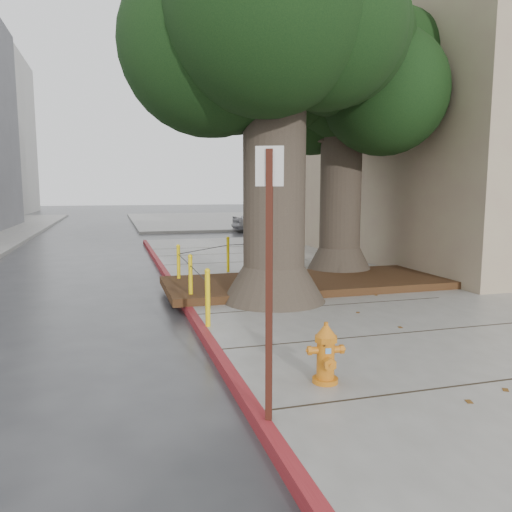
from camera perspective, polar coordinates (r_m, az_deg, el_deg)
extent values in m
plane|color=#28282B|center=(7.66, 10.61, -10.24)|extent=(140.00, 140.00, 0.00)
cube|color=slate|center=(37.73, -1.77, 4.20)|extent=(16.00, 20.00, 0.15)
cube|color=maroon|center=(9.37, -7.58, -6.39)|extent=(0.14, 26.00, 0.16)
cube|color=black|center=(11.41, 5.90, -3.03)|extent=(6.40, 2.60, 0.16)
cube|color=tan|center=(20.23, 26.17, 14.45)|extent=(12.00, 13.00, 10.00)
cube|color=silver|center=(37.86, 14.88, 10.66)|extent=(10.00, 10.00, 9.00)
cube|color=slate|center=(46.22, 17.57, 11.84)|extent=(12.00, 14.00, 12.00)
cone|color=#4C3F33|center=(9.85, 2.04, -3.10)|extent=(2.04, 2.04, 0.70)
cylinder|color=#4C3F33|center=(9.68, 2.10, 8.79)|extent=(1.20, 1.20, 4.22)
sphere|color=black|center=(10.90, 7.50, 24.21)|extent=(3.00, 3.00, 3.00)
cone|color=#4C3F33|center=(13.10, 9.47, -0.51)|extent=(1.77, 1.77, 0.70)
cylinder|color=#4C3F33|center=(12.97, 9.65, 7.47)|extent=(1.04, 1.04, 3.84)
sphere|color=black|center=(13.34, 9.96, 20.91)|extent=(3.80, 3.80, 3.80)
sphere|color=black|center=(14.09, 13.41, 18.29)|extent=(3.00, 3.00, 3.00)
cylinder|color=yellow|center=(8.01, -5.54, -4.89)|extent=(0.08, 0.08, 0.90)
sphere|color=yellow|center=(7.93, -5.58, -1.72)|extent=(0.09, 0.09, 0.09)
cylinder|color=yellow|center=(9.76, -7.49, -2.67)|extent=(0.08, 0.08, 0.90)
sphere|color=yellow|center=(9.69, -7.53, -0.05)|extent=(0.09, 0.09, 0.09)
cylinder|color=yellow|center=(11.51, -8.84, -1.12)|extent=(0.08, 0.08, 0.90)
sphere|color=yellow|center=(11.46, -8.88, 1.11)|extent=(0.09, 0.09, 0.09)
cylinder|color=yellow|center=(13.24, -3.22, 0.10)|extent=(0.08, 0.08, 0.90)
sphere|color=yellow|center=(13.19, -3.23, 2.04)|extent=(0.09, 0.09, 0.09)
cylinder|color=yellow|center=(14.07, 5.36, 0.53)|extent=(0.08, 0.08, 0.90)
sphere|color=yellow|center=(14.02, 5.38, 2.35)|extent=(0.09, 0.09, 0.09)
cylinder|color=black|center=(8.83, -6.64, -1.95)|extent=(0.02, 1.80, 0.02)
cylinder|color=black|center=(10.59, -8.25, -0.39)|extent=(0.02, 1.80, 0.02)
cylinder|color=black|center=(12.33, -5.85, 0.78)|extent=(1.51, 1.51, 0.02)
cylinder|color=black|center=(13.59, 1.21, 1.45)|extent=(2.20, 0.22, 0.02)
cylinder|color=orange|center=(5.90, 7.90, -13.87)|extent=(0.33, 0.33, 0.05)
cylinder|color=orange|center=(5.82, 7.95, -11.60)|extent=(0.23, 0.23, 0.46)
cylinder|color=orange|center=(5.74, 7.99, -9.35)|extent=(0.30, 0.30, 0.06)
cone|color=orange|center=(5.72, 8.01, -8.52)|extent=(0.28, 0.28, 0.13)
cylinder|color=orange|center=(5.70, 8.03, -7.72)|extent=(0.06, 0.06, 0.05)
cylinder|color=orange|center=(5.75, 6.81, -10.65)|extent=(0.14, 0.10, 0.08)
cylinder|color=orange|center=(5.82, 9.12, -10.48)|extent=(0.14, 0.10, 0.08)
cylinder|color=orange|center=(5.72, 8.27, -11.95)|extent=(0.14, 0.14, 0.12)
cube|color=#5999D8|center=(5.68, 8.27, -10.71)|extent=(0.06, 0.01, 0.06)
cube|color=#471911|center=(4.61, 1.51, -3.81)|extent=(0.08, 0.08, 2.54)
cube|color=silver|center=(4.52, 1.56, 10.22)|extent=(0.24, 0.12, 0.36)
imported|color=#9E9EA3|center=(27.66, 1.03, 4.07)|extent=(3.69, 1.69, 1.23)
imported|color=maroon|center=(27.17, 7.55, 3.85)|extent=(3.47, 1.22, 1.14)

